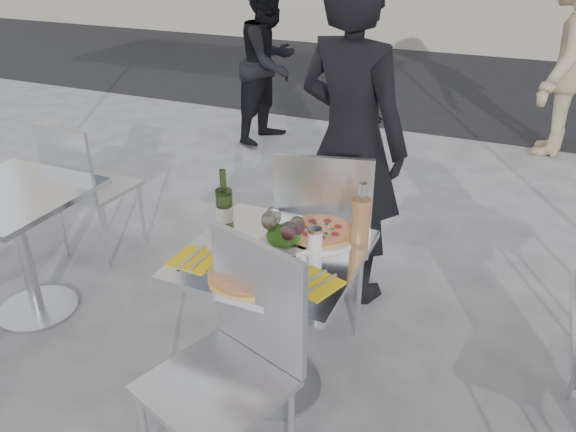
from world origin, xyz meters
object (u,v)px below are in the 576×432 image
at_px(side_chair_lfar, 84,181).
at_px(pedestrian_b, 564,55).
at_px(wineglass_red_b, 297,227).
at_px(wine_bottle, 225,208).
at_px(sugar_shaker, 315,240).
at_px(pizza_near, 252,273).
at_px(pedestrian_a, 269,63).
at_px(pizza_far, 320,232).
at_px(wineglass_red_a, 289,232).
at_px(chair_far, 324,225).
at_px(napkin_left, 195,259).
at_px(main_table, 274,294).
at_px(carafe, 360,221).
at_px(wineglass_white_a, 269,222).
at_px(wineglass_white_b, 274,217).
at_px(chair_near, 235,351).
at_px(side_table_left, 18,228).
at_px(napkin_right, 314,283).
at_px(salad_plate, 284,237).
at_px(woman_diner, 351,143).

bearing_deg(side_chair_lfar, pedestrian_b, -124.65).
relative_size(side_chair_lfar, wineglass_red_b, 5.89).
xyz_separation_m(wine_bottle, sugar_shaker, (0.43, -0.00, -0.06)).
height_order(pedestrian_b, pizza_near, pedestrian_b).
bearing_deg(pedestrian_a, pizza_far, -141.35).
bearing_deg(sugar_shaker, wineglass_red_a, -136.64).
height_order(pedestrian_b, sugar_shaker, pedestrian_b).
relative_size(chair_far, pedestrian_a, 0.66).
distance_m(side_chair_lfar, napkin_left, 1.56).
height_order(main_table, pizza_near, pizza_near).
relative_size(carafe, wineglass_white_a, 1.84).
xyz_separation_m(side_chair_lfar, wineglass_white_b, (1.55, -0.52, 0.31)).
bearing_deg(wineglass_white_a, sugar_shaker, 8.38).
distance_m(pedestrian_a, wineglass_red_a, 3.57).
bearing_deg(wineglass_white_b, wineglass_white_a, -90.55).
height_order(chair_near, side_chair_lfar, chair_near).
distance_m(pizza_far, napkin_left, 0.56).
relative_size(side_table_left, pizza_near, 2.16).
xyz_separation_m(chair_far, carafe, (0.29, -0.36, 0.26)).
bearing_deg(wineglass_red_a, sugar_shaker, 43.36).
height_order(wineglass_red_a, wineglass_red_b, same).
xyz_separation_m(chair_far, wine_bottle, (-0.30, -0.48, 0.26)).
xyz_separation_m(pizza_far, napkin_left, (-0.40, -0.40, -0.01)).
xyz_separation_m(side_table_left, wineglass_white_a, (1.46, 0.05, 0.32)).
bearing_deg(wineglass_red_b, wineglass_white_a, -177.27).
xyz_separation_m(chair_far, napkin_right, (0.22, -0.71, 0.14)).
relative_size(pizza_near, carafe, 1.20).
bearing_deg(wineglass_red_b, chair_far, 96.56).
relative_size(side_table_left, napkin_left, 3.74).
distance_m(main_table, wine_bottle, 0.43).
bearing_deg(wineglass_white_a, pedestrian_a, 115.27).
bearing_deg(main_table, napkin_left, -146.29).
bearing_deg(side_table_left, pizza_far, 7.53).
relative_size(chair_near, napkin_left, 4.98).
bearing_deg(napkin_left, pedestrian_a, 112.20).
height_order(side_chair_lfar, wineglass_red_b, side_chair_lfar).
bearing_deg(pizza_near, carafe, 51.64).
xyz_separation_m(chair_near, wineglass_white_a, (-0.10, 0.50, 0.27)).
height_order(salad_plate, napkin_right, salad_plate).
height_order(wineglass_white_b, wineglass_red_a, same).
relative_size(chair_near, woman_diner, 0.54).
distance_m(chair_far, sugar_shaker, 0.53).
bearing_deg(chair_near, side_chair_lfar, 165.90).
height_order(woman_diner, sugar_shaker, woman_diner).
xyz_separation_m(woman_diner, wineglass_red_a, (0.04, -0.95, -0.06)).
height_order(chair_near, napkin_right, chair_near).
bearing_deg(napkin_right, side_chair_lfar, 176.69).
height_order(chair_far, wineglass_red_b, chair_far).
height_order(pedestrian_b, carafe, pedestrian_b).
bearing_deg(carafe, sugar_shaker, -143.58).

